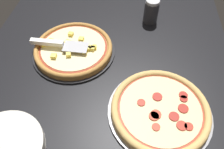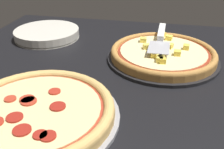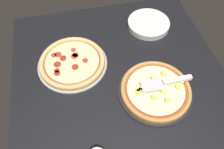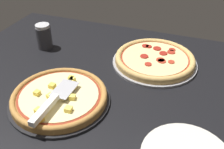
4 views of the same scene
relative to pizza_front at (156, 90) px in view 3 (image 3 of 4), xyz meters
The scene contains 7 objects.
ground_plane 16.25cm from the pizza_front, 68.80° to the left, with size 130.33×109.61×3.60cm, color black.
pizza_pan_front 2.06cm from the pizza_front, 126.93° to the left, with size 36.37×36.37×1.00cm, color black.
pizza_front is the anchor object (origin of this frame).
pizza_pan_back 45.69cm from the pizza_front, 54.92° to the left, with size 37.02×37.02×1.00cm, color #939399.
pizza_back 45.66cm from the pizza_front, 54.93° to the left, with size 34.80×34.80×3.00cm.
serving_spatula 8.89cm from the pizza_front, 81.01° to the right, with size 6.81×24.99×2.00cm.
plate_stack 47.41cm from the pizza_front, 14.14° to the right, with size 25.32×25.32×3.50cm.
Camera 3 is at (-54.25, 17.98, 92.98)cm, focal length 35.00 mm.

